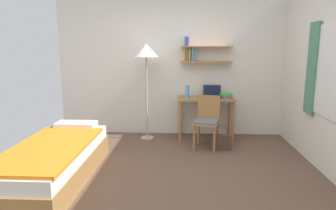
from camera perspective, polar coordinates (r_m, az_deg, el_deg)
The scene contains 10 objects.
ground_plane at distance 3.96m, azimuth 0.69°, elevation -13.63°, with size 5.28×5.28×0.00m, color brown.
wall_back at distance 5.63m, azimuth 1.59°, elevation 7.51°, with size 4.40×0.27×2.60m.
bed at distance 4.08m, azimuth -20.78°, elevation -9.96°, with size 0.85×2.07×0.54m.
desk at distance 5.41m, azimuth 7.26°, elevation -0.26°, with size 1.01×0.51×0.75m.
desk_chair at distance 4.98m, azimuth 7.49°, elevation -2.75°, with size 0.49×0.51×0.86m.
standing_lamp at distance 5.27m, azimuth -4.20°, elevation 9.48°, with size 0.42×0.42×1.70m.
laptop at distance 5.48m, azimuth 8.44°, elevation 2.09°, with size 0.33×0.22×0.22m.
water_bottle at distance 5.29m, azimuth 3.71°, elevation 2.54°, with size 0.07×0.07×0.23m, color #4C99DB.
book_stack at distance 5.36m, azimuth 11.05°, elevation 1.78°, with size 0.21×0.25×0.11m.
handbag at distance 4.97m, azimuth 10.06°, elevation -6.88°, with size 0.33×0.11×0.41m.
Camera 1 is at (0.13, -3.59, 1.65)m, focal length 31.85 mm.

